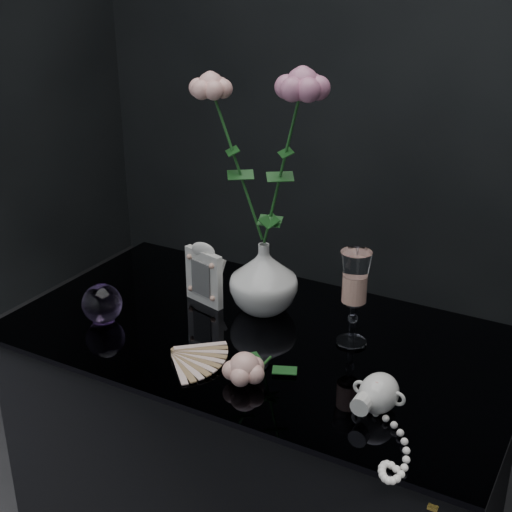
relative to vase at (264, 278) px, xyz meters
The scene contains 9 objects.
table 0.47m from the vase, 64.42° to the right, with size 1.05×0.58×0.76m.
vase is the anchor object (origin of this frame).
wine_glass 0.23m from the vase, 10.51° to the right, with size 0.06×0.06×0.20m, color white, non-canonical shape.
picture_frame 0.14m from the vase, 165.72° to the right, with size 0.11×0.08×0.15m, color silver, non-canonical shape.
paperweight 0.35m from the vase, 141.94° to the right, with size 0.09×0.09×0.09m, color #B383D6, non-canonical shape.
paper_fan 0.28m from the vase, 102.12° to the right, with size 0.21×0.17×0.02m, color beige, non-canonical shape.
loose_rose 0.30m from the vase, 68.35° to the right, with size 0.13×0.18×0.06m, color #FFB3A4, non-canonical shape.
pearl_jar 0.42m from the vase, 33.22° to the right, with size 0.23×0.25×0.07m, color white, non-canonical shape.
roses 0.29m from the vase, behind, with size 0.28×0.11×0.43m.
Camera 1 is at (0.62, -1.09, 1.49)m, focal length 50.00 mm.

